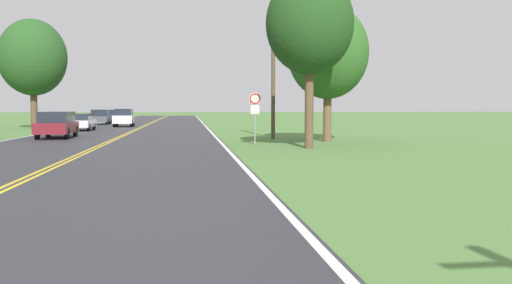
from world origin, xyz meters
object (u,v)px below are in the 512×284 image
at_px(car_silver_hatchback_approaching, 80,121).
at_px(car_dark_grey_hatchback_mid_far, 101,116).
at_px(car_white_suv_mid_near, 124,117).
at_px(car_maroon_suv_nearest, 57,124).
at_px(tree_behind_sign, 328,53).
at_px(traffic_sign, 255,106).
at_px(car_dark_blue_sedan_receding, 116,116).
at_px(tree_left_verge, 310,24).
at_px(tree_right_cluster, 33,58).

relative_size(car_silver_hatchback_approaching, car_dark_grey_hatchback_mid_far, 0.92).
bearing_deg(car_white_suv_mid_near, car_maroon_suv_nearest, 172.93).
bearing_deg(car_maroon_suv_nearest, tree_behind_sign, -110.62).
bearing_deg(car_dark_grey_hatchback_mid_far, car_maroon_suv_nearest, -178.63).
relative_size(traffic_sign, car_dark_blue_sedan_receding, 0.64).
xyz_separation_m(car_maroon_suv_nearest, car_silver_hatchback_approaching, (-0.58, 10.41, -0.12)).
bearing_deg(car_white_suv_mid_near, traffic_sign, -161.46).
height_order(traffic_sign, car_white_suv_mid_near, traffic_sign).
bearing_deg(car_dark_blue_sedan_receding, car_white_suv_mid_near, -167.79).
bearing_deg(car_white_suv_mid_near, car_dark_blue_sedan_receding, 8.24).
relative_size(car_white_suv_mid_near, car_dark_grey_hatchback_mid_far, 0.98).
bearing_deg(car_dark_blue_sedan_receding, tree_behind_sign, -155.34).
distance_m(tree_left_verge, car_white_suv_mid_near, 31.44).
distance_m(car_maroon_suv_nearest, car_dark_grey_hatchback_mid_far, 26.67).
relative_size(tree_left_verge, car_dark_grey_hatchback_mid_far, 1.88).
xyz_separation_m(tree_behind_sign, car_dark_blue_sedan_receding, (-16.65, 41.09, -4.11)).
height_order(tree_behind_sign, car_maroon_suv_nearest, tree_behind_sign).
height_order(tree_left_verge, car_white_suv_mid_near, tree_left_verge).
bearing_deg(tree_left_verge, car_dark_grey_hatchback_mid_far, 112.35).
relative_size(car_maroon_suv_nearest, car_dark_blue_sedan_receding, 1.15).
relative_size(tree_behind_sign, car_maroon_suv_nearest, 1.58).
bearing_deg(tree_right_cluster, car_white_suv_mid_near, 23.22).
xyz_separation_m(car_white_suv_mid_near, car_dark_grey_hatchback_mid_far, (-3.40, 7.81, -0.07)).
distance_m(car_maroon_suv_nearest, car_dark_blue_sedan_receding, 35.86).
distance_m(traffic_sign, car_maroon_suv_nearest, 13.56).
height_order(traffic_sign, tree_behind_sign, tree_behind_sign).
bearing_deg(tree_left_verge, car_white_suv_mid_near, 112.04).
bearing_deg(car_white_suv_mid_near, car_silver_hatchback_approaching, 162.35).
relative_size(tree_left_verge, tree_behind_sign, 1.07).
bearing_deg(car_maroon_suv_nearest, car_dark_blue_sedan_receding, -0.49).
xyz_separation_m(car_silver_hatchback_approaching, car_dark_blue_sedan_receding, (-0.42, 25.43, 0.03)).
xyz_separation_m(tree_left_verge, car_white_suv_mid_near, (-11.66, 28.81, -4.75)).
bearing_deg(tree_right_cluster, car_silver_hatchback_approaching, -46.49).
bearing_deg(traffic_sign, car_dark_blue_sedan_receding, 105.96).
xyz_separation_m(tree_right_cluster, car_maroon_suv_nearest, (5.54, -15.64, -5.37)).
bearing_deg(car_dark_grey_hatchback_mid_far, tree_behind_sign, -153.58).
distance_m(car_dark_grey_hatchback_mid_far, car_dark_blue_sedan_receding, 9.23).
xyz_separation_m(tree_right_cluster, car_dark_blue_sedan_receding, (4.54, 20.20, -5.46)).
bearing_deg(car_white_suv_mid_near, car_dark_grey_hatchback_mid_far, 22.15).
distance_m(tree_right_cluster, car_maroon_suv_nearest, 17.44).
bearing_deg(traffic_sign, car_maroon_suv_nearest, 147.13).
bearing_deg(tree_behind_sign, car_white_suv_mid_near, 119.77).
bearing_deg(tree_left_verge, car_maroon_suv_nearest, 143.60).
distance_m(tree_right_cluster, car_white_suv_mid_near, 9.67).
distance_m(car_maroon_suv_nearest, car_white_suv_mid_near, 18.92).
relative_size(tree_behind_sign, car_white_suv_mid_near, 1.80).
bearing_deg(car_silver_hatchback_approaching, tree_right_cluster, 43.58).
height_order(tree_left_verge, car_dark_blue_sedan_receding, tree_left_verge).
xyz_separation_m(traffic_sign, tree_left_verge, (2.19, -2.65, 3.70)).
xyz_separation_m(car_dark_grey_hatchback_mid_far, car_dark_blue_sedan_receding, (0.52, 9.21, -0.07)).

